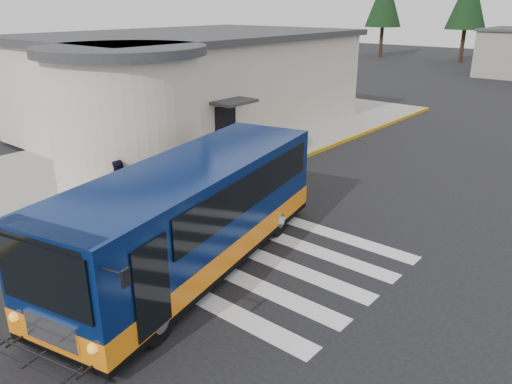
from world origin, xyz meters
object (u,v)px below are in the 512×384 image
Objects in this scene: transit_bus at (192,219)px; bollard at (46,230)px; pedestrian_a at (141,187)px; pedestrian_b at (119,186)px.

transit_bus is 8.59× the size of bollard.
pedestrian_a is at bearing 95.15° from bollard.
pedestrian_a is 1.34× the size of bollard.
transit_bus is 4.26m from pedestrian_b.
pedestrian_a is at bearing 113.78° from pedestrian_b.
pedestrian_a is 0.93× the size of pedestrian_b.
transit_bus is 5.99× the size of pedestrian_b.
pedestrian_a is at bearing 148.90° from transit_bus.
bollard is at bearing -171.46° from pedestrian_a.
transit_bus is at bearing 59.27° from pedestrian_b.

